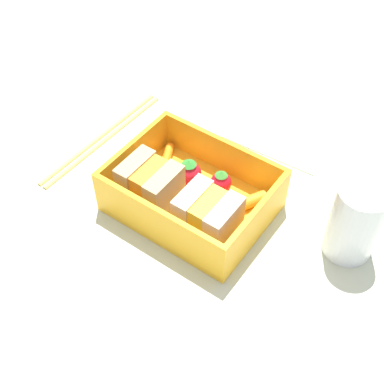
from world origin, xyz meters
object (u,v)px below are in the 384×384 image
sandwich_left (208,216)px  strawberry_far_left (189,173)px  carrot_stick_left (246,203)px  carrot_stick_far_left (166,160)px  drinking_glass (355,221)px  folded_napkin (284,131)px  strawberry_left (221,182)px  sandwich_center_left (150,184)px  chopstick_pair (102,137)px

sandwich_left → strawberry_far_left: 7.73cm
carrot_stick_left → carrot_stick_far_left: size_ratio=0.97×
strawberry_far_left → drinking_glass: drinking_glass is taller
folded_napkin → strawberry_left: bearing=87.4°
sandwich_center_left → strawberry_left: size_ratio=1.98×
sandwich_center_left → chopstick_pair: sandwich_center_left is taller
sandwich_left → carrot_stick_far_left: 11.77cm
sandwich_center_left → drinking_glass: bearing=-159.9°
drinking_glass → carrot_stick_far_left: bearing=5.0°
carrot_stick_left → sandwich_center_left: bearing=29.2°
sandwich_center_left → strawberry_left: bearing=-133.8°
sandwich_center_left → drinking_glass: 22.57cm
carrot_stick_left → drinking_glass: 12.20cm
strawberry_left → chopstick_pair: (18.35, 0.58, -2.22)cm
strawberry_far_left → folded_napkin: size_ratio=0.27×
strawberry_left → strawberry_far_left: (3.77, 1.14, 0.24)cm
carrot_stick_far_left → drinking_glass: drinking_glass is taller
sandwich_left → strawberry_far_left: size_ratio=1.70×
sandwich_left → carrot_stick_left: 5.88cm
strawberry_left → strawberry_far_left: bearing=16.8°
strawberry_far_left → carrot_stick_far_left: (4.11, -0.91, -1.07)cm
sandwich_center_left → folded_napkin: size_ratio=0.46×
strawberry_far_left → carrot_stick_far_left: strawberry_far_left is taller
folded_napkin → strawberry_far_left: bearing=74.3°
sandwich_center_left → strawberry_left: sandwich_center_left is taller
carrot_stick_left → strawberry_far_left: size_ratio=1.42×
sandwich_center_left → carrot_stick_far_left: sandwich_center_left is taller
carrot_stick_far_left → sandwich_center_left: bearing=110.9°
strawberry_left → drinking_glass: drinking_glass is taller
sandwich_center_left → folded_napkin: bearing=-107.2°
strawberry_left → chopstick_pair: bearing=1.8°
chopstick_pair → drinking_glass: drinking_glass is taller
sandwich_left → folded_napkin: size_ratio=0.46×
strawberry_left → carrot_stick_far_left: (7.88, 0.24, -0.83)cm
drinking_glass → folded_napkin: bearing=-40.8°
folded_napkin → carrot_stick_far_left: bearing=60.0°
strawberry_left → chopstick_pair: strawberry_left is taller
carrot_stick_left → strawberry_left: (3.83, -0.62, 0.63)cm
strawberry_far_left → folded_napkin: bearing=-105.7°
carrot_stick_left → carrot_stick_far_left: carrot_stick_left is taller
strawberry_left → sandwich_left: bearing=110.2°
sandwich_center_left → drinking_glass: (-21.18, -7.76, 0.84)cm
carrot_stick_left → folded_napkin: size_ratio=0.39×
sandwich_left → carrot_stick_far_left: bearing=-29.6°
strawberry_left → carrot_stick_far_left: 7.93cm
carrot_stick_left → strawberry_left: 3.93cm
sandwich_center_left → sandwich_left: bearing=180.0°
chopstick_pair → strawberry_left: bearing=-178.2°
strawberry_left → drinking_glass: size_ratio=0.33×
strawberry_far_left → carrot_stick_far_left: 4.34cm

